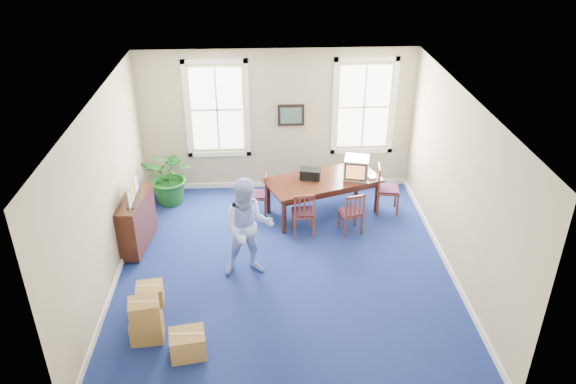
{
  "coord_description": "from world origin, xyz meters",
  "views": [
    {
      "loc": [
        -0.36,
        -8.33,
        6.07
      ],
      "look_at": [
        0.1,
        0.6,
        1.25
      ],
      "focal_mm": 35.0,
      "sensor_mm": 36.0,
      "label": 1
    }
  ],
  "objects_px": {
    "credenza": "(137,224)",
    "potted_plant": "(171,176)",
    "chair_near_left": "(303,212)",
    "crt_tv": "(356,168)",
    "conference_table": "(323,196)",
    "cardboard_boxes": "(159,315)",
    "man": "(248,228)"
  },
  "relations": [
    {
      "from": "conference_table",
      "to": "man",
      "type": "height_order",
      "value": "man"
    },
    {
      "from": "chair_near_left",
      "to": "potted_plant",
      "type": "height_order",
      "value": "potted_plant"
    },
    {
      "from": "chair_near_left",
      "to": "potted_plant",
      "type": "distance_m",
      "value": 3.1
    },
    {
      "from": "conference_table",
      "to": "crt_tv",
      "type": "distance_m",
      "value": 0.93
    },
    {
      "from": "crt_tv",
      "to": "man",
      "type": "relative_size",
      "value": 0.29
    },
    {
      "from": "conference_table",
      "to": "credenza",
      "type": "bearing_deg",
      "value": 176.72
    },
    {
      "from": "credenza",
      "to": "potted_plant",
      "type": "bearing_deg",
      "value": 82.84
    },
    {
      "from": "potted_plant",
      "to": "cardboard_boxes",
      "type": "bearing_deg",
      "value": -85.27
    },
    {
      "from": "man",
      "to": "potted_plant",
      "type": "height_order",
      "value": "man"
    },
    {
      "from": "conference_table",
      "to": "cardboard_boxes",
      "type": "bearing_deg",
      "value": -148.89
    },
    {
      "from": "credenza",
      "to": "potted_plant",
      "type": "distance_m",
      "value": 1.77
    },
    {
      "from": "crt_tv",
      "to": "cardboard_boxes",
      "type": "relative_size",
      "value": 0.41
    },
    {
      "from": "cardboard_boxes",
      "to": "potted_plant",
      "type": "bearing_deg",
      "value": 94.73
    },
    {
      "from": "chair_near_left",
      "to": "potted_plant",
      "type": "bearing_deg",
      "value": -30.89
    },
    {
      "from": "crt_tv",
      "to": "credenza",
      "type": "xyz_separation_m",
      "value": [
        -4.34,
        -1.15,
        -0.52
      ]
    },
    {
      "from": "man",
      "to": "credenza",
      "type": "xyz_separation_m",
      "value": [
        -2.12,
        0.96,
        -0.43
      ]
    },
    {
      "from": "cardboard_boxes",
      "to": "crt_tv",
      "type": "bearing_deg",
      "value": 45.43
    },
    {
      "from": "crt_tv",
      "to": "man",
      "type": "bearing_deg",
      "value": -122.65
    },
    {
      "from": "cardboard_boxes",
      "to": "man",
      "type": "bearing_deg",
      "value": 48.3
    },
    {
      "from": "credenza",
      "to": "crt_tv",
      "type": "bearing_deg",
      "value": 21.4
    },
    {
      "from": "chair_near_left",
      "to": "man",
      "type": "relative_size",
      "value": 0.52
    },
    {
      "from": "man",
      "to": "cardboard_boxes",
      "type": "distance_m",
      "value": 2.11
    },
    {
      "from": "chair_near_left",
      "to": "credenza",
      "type": "distance_m",
      "value": 3.19
    },
    {
      "from": "crt_tv",
      "to": "credenza",
      "type": "relative_size",
      "value": 0.42
    },
    {
      "from": "potted_plant",
      "to": "chair_near_left",
      "type": "bearing_deg",
      "value": -27.16
    },
    {
      "from": "conference_table",
      "to": "potted_plant",
      "type": "height_order",
      "value": "potted_plant"
    },
    {
      "from": "chair_near_left",
      "to": "credenza",
      "type": "height_order",
      "value": "credenza"
    },
    {
      "from": "chair_near_left",
      "to": "cardboard_boxes",
      "type": "xyz_separation_m",
      "value": [
        -2.41,
        -2.78,
        -0.11
      ]
    },
    {
      "from": "man",
      "to": "credenza",
      "type": "bearing_deg",
      "value": 149.59
    },
    {
      "from": "crt_tv",
      "to": "chair_near_left",
      "type": "bearing_deg",
      "value": -130.14
    },
    {
      "from": "conference_table",
      "to": "cardboard_boxes",
      "type": "xyz_separation_m",
      "value": [
        -2.89,
        -3.58,
        -0.02
      ]
    },
    {
      "from": "crt_tv",
      "to": "conference_table",
      "type": "bearing_deg",
      "value": -161.76
    }
  ]
}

